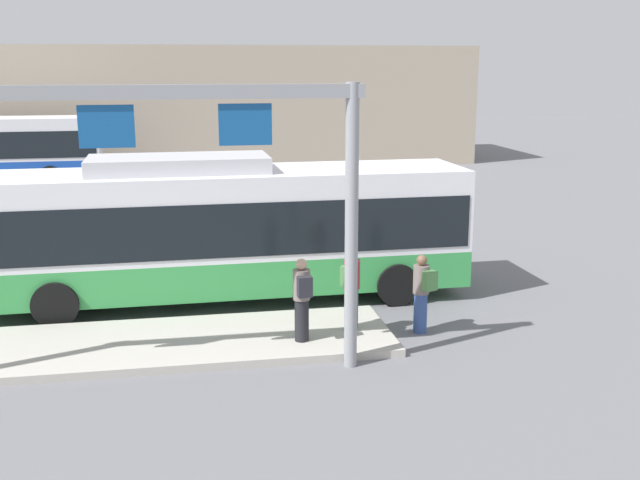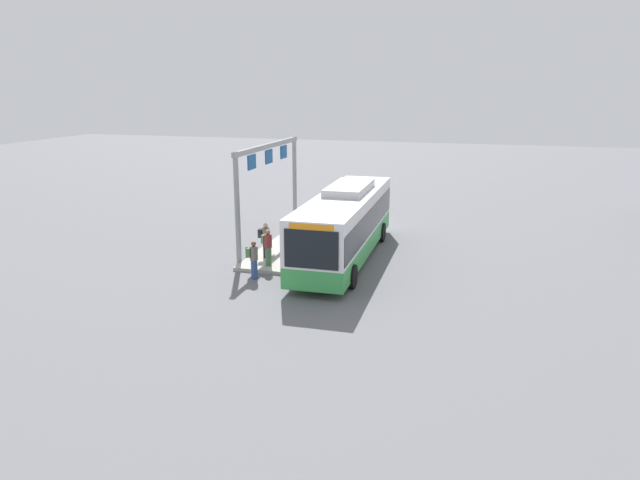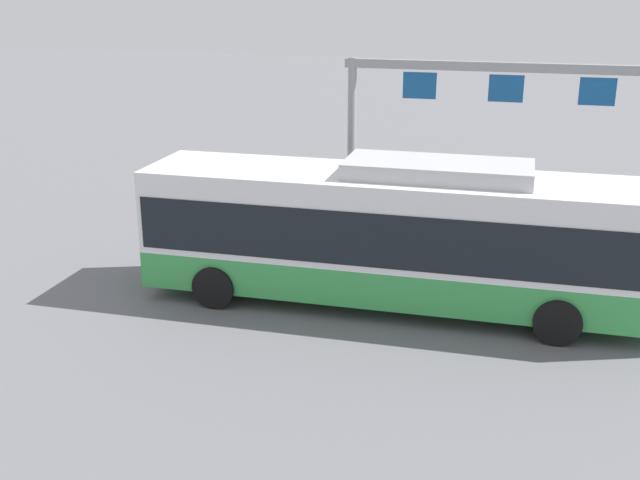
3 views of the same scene
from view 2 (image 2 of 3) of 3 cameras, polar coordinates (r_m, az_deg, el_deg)
The scene contains 8 objects.
ground_plane at distance 27.52m, azimuth 2.47°, elevation -1.84°, with size 120.00×120.00×0.00m, color slate.
platform_curb at distance 29.88m, azimuth -2.25°, elevation -0.31°, with size 10.00×2.80×0.16m, color #B2ADA3.
bus_main at distance 27.06m, azimuth 2.51°, elevation 1.84°, with size 11.66×2.82×3.46m.
person_boarding at distance 25.78m, azimuth -5.22°, elevation -0.63°, with size 0.53×0.61×1.67m.
person_waiting_near at distance 26.98m, azimuth -5.48°, elevation 0.07°, with size 0.37×0.54×1.67m.
person_waiting_mid at distance 24.54m, azimuth -6.66°, elevation -1.88°, with size 0.49×0.60×1.67m.
platform_sign_gantry at distance 29.92m, azimuth -5.08°, elevation 6.79°, with size 8.68×0.24×5.20m.
trash_bin at distance 33.49m, azimuth 0.41°, elevation 2.32°, with size 0.52×0.52×0.90m, color #2D5133.
Camera 2 is at (25.62, 6.08, 8.00)m, focal length 32.15 mm.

